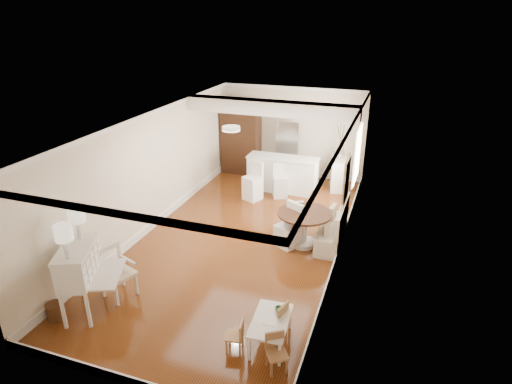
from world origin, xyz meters
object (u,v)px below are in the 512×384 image
Objects in this scene: fridge at (298,152)px; kids_table at (271,332)px; bar_stool_left at (253,181)px; slip_chair_near at (288,225)px; kids_chair_a at (234,336)px; slip_chair_far at (293,215)px; kids_chair_c at (277,354)px; pantry_cabinet at (241,138)px; breakfast_counter at (283,174)px; sideboard at (338,173)px; kids_chair_b at (276,318)px; bar_stool_right at (280,181)px; wicker_basket at (55,311)px; secretary_bureau at (81,280)px; gustavian_armchair at (118,273)px; dining_table at (304,229)px.

kids_table is at bearing -79.46° from fridge.
slip_chair_near is at bearing -29.20° from bar_stool_left.
kids_table is 5.67m from bar_stool_left.
kids_chair_a is 4.10m from slip_chair_far.
pantry_cabinet reaches higher than kids_chair_c.
breakfast_counter is 2.11× the size of sideboard.
sideboard is (1.51, 0.73, -0.05)m from breakfast_counter.
pantry_cabinet is at bearing 162.77° from sideboard.
bar_stool_left reaches higher than kids_table.
kids_table is 0.41× the size of pantry_cabinet.
kids_chair_b is 6.09m from breakfast_counter.
bar_stool_right is 2.44m from pantry_cabinet.
wicker_basket is at bearing -127.06° from sideboard.
kids_chair_a is 0.30× the size of fridge.
wicker_basket is 7.10m from breakfast_counter.
kids_chair_b is 0.66× the size of bar_stool_right.
breakfast_counter is at bearing 137.15° from slip_chair_near.
secretary_bureau is 2.35× the size of kids_chair_a.
bar_stool_left is 1.11× the size of sideboard.
wicker_basket is at bearing -159.29° from secretary_bureau.
pantry_cabinet reaches higher than breakfast_counter.
wicker_basket is at bearing -101.06° from slip_chair_near.
kids_chair_a is 0.55× the size of slip_chair_near.
bar_stool_left is 1.11× the size of bar_stool_right.
gustavian_armchair is 3.04m from kids_table.
kids_chair_b is (3.03, -0.04, -0.17)m from gustavian_armchair.
slip_chair_far is at bearing 125.08° from dining_table.
gustavian_armchair is 1.04× the size of kids_table.
wicker_basket is at bearing -61.27° from kids_chair_b.
gustavian_armchair reaches higher than kids_table.
kids_table is 6.87m from sideboard.
breakfast_counter is (1.48, 5.84, 0.03)m from gustavian_armchair.
dining_table reaches higher than kids_chair_c.
bar_stool_left is at bearing 133.66° from dining_table.
wicker_basket is at bearing -132.13° from dining_table.
sideboard is (0.19, 3.65, 0.05)m from dining_table.
gustavian_armchair is (0.32, 0.57, -0.16)m from secretary_bureau.
wicker_basket is 0.48× the size of kids_chair_c.
secretary_bureau is at bearing -90.76° from pantry_cabinet.
kids_table is at bearing -75.50° from gustavian_armchair.
bar_stool_left is (-1.93, 2.02, 0.13)m from dining_table.
bar_stool_left reaches higher than slip_chair_far.
dining_table reaches higher than kids_chair_b.
kids_chair_c is 3.68m from slip_chair_near.
wicker_basket is 0.46× the size of kids_chair_b.
kids_table is at bearing -50.90° from slip_chair_near.
kids_chair_c is 8.50m from pantry_cabinet.
sideboard is at bearing 87.00° from dining_table.
slip_chair_far reaches higher than kids_chair_a.
breakfast_counter is at bearing 114.30° from dining_table.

